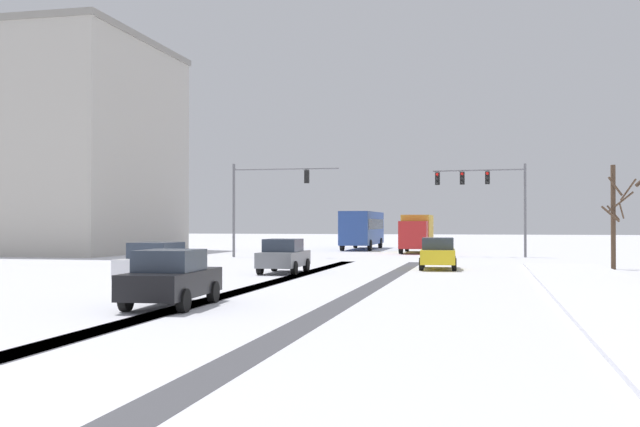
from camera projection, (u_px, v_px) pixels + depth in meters
name	position (u px, v px, depth m)	size (l,w,h in m)	color
wheel_track_left_lane	(248.00, 289.00, 26.75)	(0.78, 39.40, 0.01)	#4C4C51
wheel_track_right_lane	(249.00, 289.00, 26.74)	(0.88, 39.40, 0.01)	#4C4C51
wheel_track_center	(363.00, 291.00, 25.84)	(0.85, 39.40, 0.01)	#4C4C51
sidewalk_kerb_right	(624.00, 300.00, 22.30)	(4.00, 39.40, 0.12)	white
traffic_signal_far_left	(264.00, 192.00, 51.67)	(7.54, 0.48, 6.50)	slate
traffic_signal_far_right	(487.00, 188.00, 52.36)	(6.45, 0.64, 6.50)	slate
car_yellow_cab_lead	(438.00, 253.00, 38.22)	(2.01, 4.19, 1.62)	yellow
car_grey_second	(284.00, 256.00, 35.31)	(1.89, 4.13, 1.62)	slate
car_white_third	(158.00, 263.00, 29.04)	(1.94, 4.15, 1.62)	silver
car_black_fourth	(171.00, 278.00, 21.04)	(2.00, 4.18, 1.62)	black
bus_oncoming	(363.00, 227.00, 67.41)	(2.79, 11.03, 3.38)	#284793
box_truck_delivery	(417.00, 232.00, 59.59)	(2.32, 7.41, 3.02)	red
bare_tree_sidewalk_far	(614.00, 214.00, 38.06)	(1.68, 1.68, 5.35)	#4C3828
office_building_far_left_block	(5.00, 149.00, 61.60)	(25.63, 17.30, 17.03)	#B2ADA3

